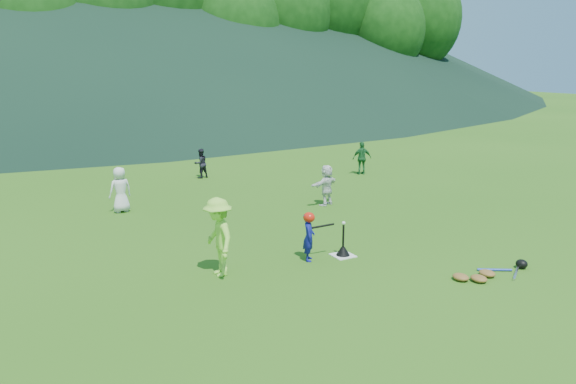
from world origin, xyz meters
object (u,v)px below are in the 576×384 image
object	(u,v)px
fielder_b	(201,163)
fielder_d	(326,185)
home_plate	(343,255)
fielder_a	(120,190)
batter_child	(309,237)
equipment_pile	(488,273)
adult_coach	(218,237)
fielder_c	(362,158)
batting_tee	(343,250)

from	to	relation	value
fielder_b	fielder_d	bearing A→B (deg)	96.14
home_plate	fielder_a	bearing A→B (deg)	119.77
batter_child	fielder_d	world-z (taller)	fielder_d
home_plate	fielder_d	distance (m)	4.44
batter_child	equipment_pile	size ratio (longest dim) A/B	0.57
adult_coach	fielder_b	world-z (taller)	adult_coach
fielder_d	fielder_c	bearing A→B (deg)	-159.75
fielder_c	batting_tee	world-z (taller)	fielder_c
batter_child	fielder_c	bearing A→B (deg)	-11.30
fielder_c	batting_tee	distance (m)	9.08
fielder_d	adult_coach	bearing A→B (deg)	15.62
home_plate	adult_coach	bearing A→B (deg)	175.03
batter_child	fielder_a	xyz separation A→B (m)	(-2.62, 5.83, 0.12)
fielder_c	batting_tee	xyz separation A→B (m)	(-5.59, -7.14, -0.48)
adult_coach	batting_tee	bearing A→B (deg)	87.71
batting_tee	equipment_pile	bearing A→B (deg)	-51.91
adult_coach	fielder_b	distance (m)	9.53
home_plate	fielder_a	size ratio (longest dim) A/B	0.36
fielder_b	equipment_pile	size ratio (longest dim) A/B	0.59
batting_tee	fielder_d	bearing A→B (deg)	62.64
fielder_a	equipment_pile	distance (m)	9.81
fielder_a	batting_tee	size ratio (longest dim) A/B	1.86
batting_tee	adult_coach	bearing A→B (deg)	175.03
batting_tee	equipment_pile	size ratio (longest dim) A/B	0.38
adult_coach	fielder_d	size ratio (longest dim) A/B	1.31
fielder_d	fielder_b	bearing A→B (deg)	-92.62
home_plate	fielder_c	bearing A→B (deg)	51.94
fielder_a	fielder_b	xyz separation A→B (m)	(3.53, 3.36, -0.10)
fielder_a	batting_tee	bearing A→B (deg)	109.33
fielder_d	batting_tee	xyz separation A→B (m)	(-2.02, -3.91, -0.46)
home_plate	batting_tee	xyz separation A→B (m)	(0.00, 0.00, 0.12)
fielder_a	fielder_b	size ratio (longest dim) A/B	1.20
home_plate	fielder_a	xyz separation A→B (m)	(-3.41, 5.96, 0.62)
batter_child	equipment_pile	xyz separation A→B (m)	(2.61, -2.45, -0.44)
batting_tee	fielder_b	bearing A→B (deg)	89.24
equipment_pile	batting_tee	bearing A→B (deg)	128.09
batting_tee	equipment_pile	world-z (taller)	batting_tee
home_plate	batter_child	bearing A→B (deg)	171.14
fielder_c	equipment_pile	size ratio (longest dim) A/B	0.67
home_plate	equipment_pile	bearing A→B (deg)	-51.91
batter_child	fielder_a	world-z (taller)	fielder_a
adult_coach	fielder_a	size ratio (longest dim) A/B	1.23
fielder_d	equipment_pile	size ratio (longest dim) A/B	0.66
fielder_b	fielder_a	bearing A→B (deg)	30.42
fielder_b	batting_tee	xyz separation A→B (m)	(-0.12, -9.32, -0.40)
fielder_a	fielder_d	distance (m)	5.80
fielder_b	batting_tee	world-z (taller)	fielder_b
adult_coach	fielder_c	distance (m)	10.83
fielder_a	fielder_d	bearing A→B (deg)	148.88
batting_tee	fielder_c	bearing A→B (deg)	51.94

